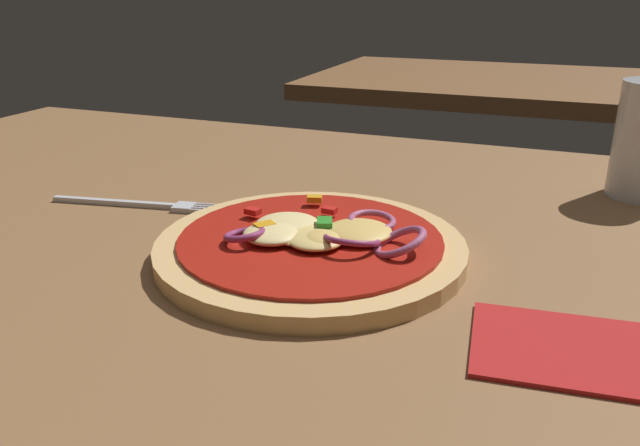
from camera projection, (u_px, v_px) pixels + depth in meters
The scene contains 5 objects.
dining_table at pixel (247, 282), 0.48m from camera, with size 1.19×0.87×0.03m.
pizza at pixel (312, 245), 0.48m from camera, with size 0.24×0.24×0.03m.
fork at pixel (150, 205), 0.59m from camera, with size 0.18×0.04×0.01m.
napkin at pixel (592, 353), 0.36m from camera, with size 0.14×0.10×0.00m.
background_table at pixel (486, 84), 1.39m from camera, with size 0.73×0.53×0.03m.
Camera 1 is at (0.21, -0.38, 0.23)m, focal length 35.54 mm.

